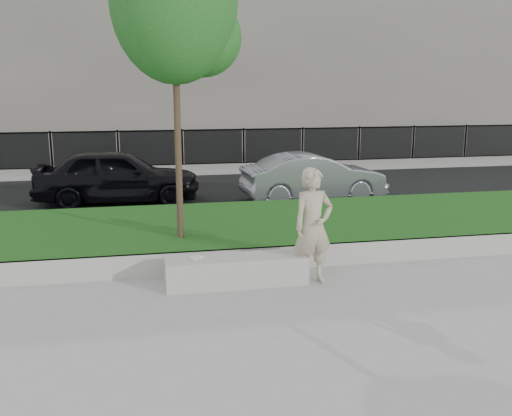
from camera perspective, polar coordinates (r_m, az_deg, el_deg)
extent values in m
plane|color=gray|center=(9.00, 2.51, -8.21)|extent=(90.00, 90.00, 0.00)
cube|color=#163A0E|center=(11.74, -1.03, -2.27)|extent=(34.00, 4.00, 0.40)
cube|color=#ABA8A0|center=(9.90, 1.05, -5.06)|extent=(34.00, 0.08, 0.40)
cube|color=black|center=(17.09, -4.40, 1.69)|extent=(34.00, 7.00, 0.04)
cube|color=gray|center=(21.50, -5.92, 3.95)|extent=(34.00, 3.00, 0.12)
cube|color=slate|center=(20.49, -5.65, 4.05)|extent=(32.00, 0.30, 0.24)
cube|color=black|center=(20.41, -5.69, 5.81)|extent=(32.00, 0.04, 1.50)
cube|color=black|center=(20.35, -5.73, 7.76)|extent=(32.00, 0.05, 0.05)
cube|color=black|center=(20.47, -5.66, 4.41)|extent=(32.00, 0.05, 0.05)
cube|color=#666259|center=(28.31, -7.63, 15.92)|extent=(34.00, 10.00, 10.00)
cube|color=#ABA8A0|center=(9.17, -1.95, -6.28)|extent=(2.26, 0.56, 0.46)
imported|color=#B4A68A|center=(9.11, 5.73, -1.84)|extent=(0.76, 0.58, 1.88)
cube|color=beige|center=(9.09, -6.06, -4.92)|extent=(0.24, 0.23, 0.02)
cylinder|color=#38281C|center=(10.21, -7.93, 10.59)|extent=(0.12, 0.12, 4.94)
sphere|color=#1E551C|center=(10.48, -5.37, 16.63)|extent=(1.38, 1.38, 1.38)
imported|color=black|center=(15.58, -13.67, 3.15)|extent=(4.37, 1.94, 1.46)
imported|color=gray|center=(15.59, 5.75, 3.10)|extent=(3.97, 1.63, 1.28)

